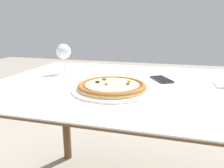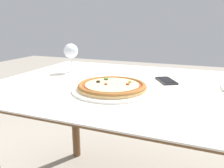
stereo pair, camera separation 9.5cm
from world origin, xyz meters
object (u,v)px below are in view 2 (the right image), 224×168
(pizza_plate, at_px, (112,87))
(fork, at_px, (86,78))
(wine_glass_far_left, at_px, (71,51))
(dining_table, at_px, (145,102))
(cell_phone, at_px, (166,81))

(pizza_plate, relative_size, fork, 2.06)
(fork, distance_m, wine_glass_far_left, 0.23)
(pizza_plate, bearing_deg, dining_table, 49.05)
(pizza_plate, xyz_separation_m, cell_phone, (0.20, 0.25, -0.01))
(pizza_plate, relative_size, cell_phone, 2.18)
(dining_table, bearing_deg, fork, 177.24)
(wine_glass_far_left, bearing_deg, cell_phone, -1.83)
(dining_table, relative_size, wine_glass_far_left, 8.49)
(pizza_plate, distance_m, fork, 0.26)
(pizza_plate, relative_size, wine_glass_far_left, 2.02)
(fork, bearing_deg, wine_glass_far_left, 144.59)
(fork, bearing_deg, dining_table, -2.76)
(pizza_plate, height_order, wine_glass_far_left, wine_glass_far_left)
(cell_phone, bearing_deg, fork, -167.00)
(dining_table, xyz_separation_m, fork, (-0.32, 0.02, 0.09))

